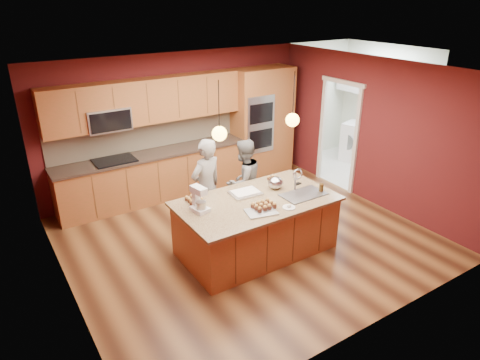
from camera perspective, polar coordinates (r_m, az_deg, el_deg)
floor at (r=7.10m, az=0.88°, el=-7.67°), size 5.50×5.50×0.00m
ceiling at (r=6.15m, az=1.04°, el=14.39°), size 5.50×5.50×0.00m
wall_back at (r=8.59m, az=-8.39°, el=7.57°), size 5.50×0.00×5.50m
wall_front at (r=4.83m, az=17.72°, el=-6.55°), size 5.50×0.00×5.50m
wall_left at (r=5.60m, az=-23.26°, el=-3.11°), size 0.00×5.00×5.00m
wall_right at (r=8.27m, az=17.13°, el=6.14°), size 0.00×5.00×5.00m
cabinet_run at (r=8.23m, az=-11.79°, el=3.93°), size 3.74×0.64×2.30m
oven_column at (r=9.28m, az=2.96°, el=7.71°), size 1.30×0.62×2.30m
doorway_trim at (r=8.85m, az=12.94°, el=5.67°), size 0.08×1.11×2.20m
laundry_room at (r=10.08m, az=18.48°, el=12.51°), size 2.60×2.70×2.70m
pendant_left at (r=5.63m, az=-2.76°, el=6.23°), size 0.20×0.20×0.80m
pendant_right at (r=6.31m, az=7.01°, el=7.98°), size 0.20×0.20×0.80m
island at (r=6.57m, az=2.30°, el=-5.97°), size 2.36×1.33×1.25m
person_left at (r=6.93m, az=-4.52°, el=-0.95°), size 0.67×0.52×1.63m
person_right at (r=7.29m, az=0.48°, el=-0.20°), size 0.82×0.70×1.49m
stand_mixer at (r=6.01m, az=-5.46°, el=-2.76°), size 0.24×0.30×0.37m
sheet_cake at (r=6.53m, az=0.71°, el=-1.72°), size 0.48×0.37×0.05m
cooling_rack at (r=6.00m, az=2.83°, el=-4.26°), size 0.48×0.39×0.02m
mixing_bowl at (r=6.72m, az=4.74°, el=-0.37°), size 0.24×0.24×0.20m
plate at (r=6.16m, az=6.54°, el=-3.65°), size 0.19×0.19×0.01m
tumbler at (r=6.71m, az=10.78°, el=-1.03°), size 0.07×0.07×0.13m
phone at (r=6.94m, az=7.70°, el=-0.49°), size 0.13×0.08×0.01m
cupcakes_left at (r=6.34m, az=-6.13°, el=-2.51°), size 0.24×0.24×0.07m
cupcakes_rack at (r=6.10m, az=3.19°, el=-3.34°), size 0.34×0.25×0.08m
cupcakes_right at (r=6.99m, az=4.70°, el=0.07°), size 0.15×0.30×0.07m
washer at (r=10.09m, az=18.41°, el=4.12°), size 0.80×0.81×1.05m
dryer at (r=10.55m, az=15.23°, el=4.92°), size 0.72×0.73×0.91m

